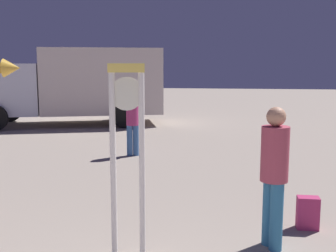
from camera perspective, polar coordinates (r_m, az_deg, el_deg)
name	(u,v)px	position (r m, az deg, el deg)	size (l,w,h in m)	color
standing_clock	(127,143)	(4.71, -5.67, -2.33)	(0.42, 0.17, 2.26)	white
person_near_clock	(274,170)	(5.16, 14.51, -5.99)	(0.34, 0.34, 1.75)	teal
backpack	(308,213)	(6.11, 18.80, -11.35)	(0.29, 0.22, 0.45)	#BB3061
person_distant	(132,120)	(10.26, -4.95, 0.77)	(0.31, 0.31, 1.60)	#3B67A0
box_truck_near	(84,83)	(16.15, -11.59, 5.82)	(6.85, 4.34, 2.89)	beige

